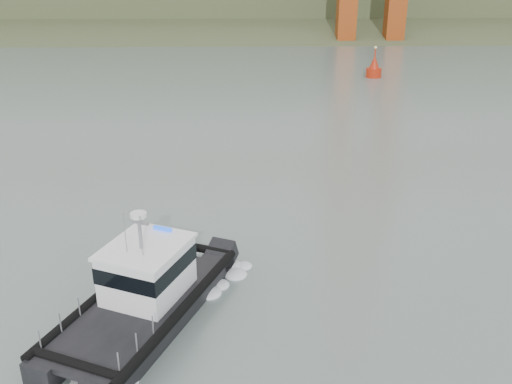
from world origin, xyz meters
TOP-DOWN VIEW (x-y plane):
  - ground at (0.00, 0.00)m, footprint 400.00×400.00m
  - patrol_boat at (-3.29, -0.97)m, footprint 7.59×11.11m
  - nav_buoy at (16.93, 47.61)m, footprint 1.89×1.89m

SIDE VIEW (x-z plane):
  - ground at x=0.00m, z-range 0.00..0.00m
  - nav_buoy at x=16.93m, z-range -0.93..3.00m
  - patrol_boat at x=-3.29m, z-range -1.27..3.81m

